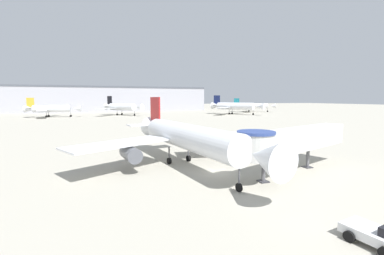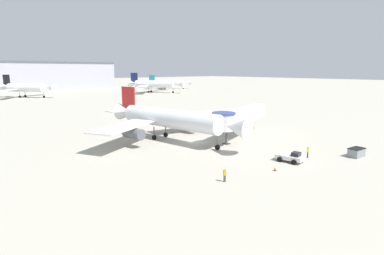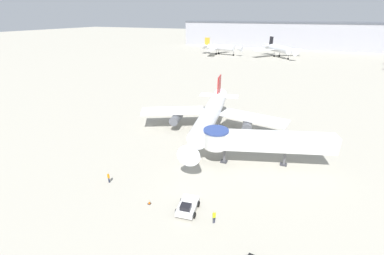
{
  "view_description": "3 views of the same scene",
  "coord_description": "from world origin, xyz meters",
  "px_view_note": "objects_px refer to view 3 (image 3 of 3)",
  "views": [
    {
      "loc": [
        -13.65,
        -28.66,
        9.4
      ],
      "look_at": [
        -1.34,
        5.62,
        5.27
      ],
      "focal_mm": 24.0,
      "sensor_mm": 36.0,
      "label": 1
    },
    {
      "loc": [
        -35.38,
        -40.44,
        13.18
      ],
      "look_at": [
        -1.78,
        -1.43,
        3.18
      ],
      "focal_mm": 28.0,
      "sensor_mm": 36.0,
      "label": 2
    },
    {
      "loc": [
        13.6,
        -41.24,
        22.81
      ],
      "look_at": [
        -3.94,
        -1.42,
        3.64
      ],
      "focal_mm": 24.0,
      "sensor_mm": 36.0,
      "label": 3
    }
  ],
  "objects_px": {
    "traffic_cone_apron_front": "(149,202)",
    "main_airplane": "(210,115)",
    "jet_bridge": "(260,141)",
    "background_jet_black_tail": "(279,49)",
    "pushback_tug_white": "(187,206)",
    "ground_crew_wing_walker": "(214,216)",
    "traffic_cone_starboard_wing": "(270,149)",
    "background_jet_gold_tail": "(220,47)",
    "ground_crew_marshaller": "(109,177)"
  },
  "relations": [
    {
      "from": "main_airplane",
      "to": "background_jet_black_tail",
      "type": "height_order",
      "value": "background_jet_black_tail"
    },
    {
      "from": "jet_bridge",
      "to": "ground_crew_wing_walker",
      "type": "bearing_deg",
      "value": -116.4
    },
    {
      "from": "traffic_cone_apron_front",
      "to": "ground_crew_marshaller",
      "type": "bearing_deg",
      "value": 168.6
    },
    {
      "from": "pushback_tug_white",
      "to": "background_jet_gold_tail",
      "type": "height_order",
      "value": "background_jet_gold_tail"
    },
    {
      "from": "jet_bridge",
      "to": "background_jet_gold_tail",
      "type": "relative_size",
      "value": 0.75
    },
    {
      "from": "jet_bridge",
      "to": "main_airplane",
      "type": "bearing_deg",
      "value": 126.67
    },
    {
      "from": "jet_bridge",
      "to": "traffic_cone_apron_front",
      "type": "height_order",
      "value": "jet_bridge"
    },
    {
      "from": "main_airplane",
      "to": "ground_crew_marshaller",
      "type": "bearing_deg",
      "value": -118.84
    },
    {
      "from": "traffic_cone_starboard_wing",
      "to": "background_jet_gold_tail",
      "type": "xyz_separation_m",
      "value": [
        -46.8,
        113.73,
        3.98
      ]
    },
    {
      "from": "traffic_cone_apron_front",
      "to": "ground_crew_marshaller",
      "type": "relative_size",
      "value": 0.4
    },
    {
      "from": "ground_crew_marshaller",
      "to": "background_jet_black_tail",
      "type": "xyz_separation_m",
      "value": [
        8.11,
        137.31,
        3.77
      ]
    },
    {
      "from": "traffic_cone_apron_front",
      "to": "background_jet_black_tail",
      "type": "distance_m",
      "value": 138.99
    },
    {
      "from": "pushback_tug_white",
      "to": "ground_crew_wing_walker",
      "type": "xyz_separation_m",
      "value": [
        3.75,
        -0.61,
        0.32
      ]
    },
    {
      "from": "ground_crew_marshaller",
      "to": "background_jet_black_tail",
      "type": "relative_size",
      "value": 0.06
    },
    {
      "from": "pushback_tug_white",
      "to": "background_jet_black_tail",
      "type": "relative_size",
      "value": 0.15
    },
    {
      "from": "traffic_cone_apron_front",
      "to": "main_airplane",
      "type": "bearing_deg",
      "value": 90.68
    },
    {
      "from": "ground_crew_wing_walker",
      "to": "main_airplane",
      "type": "bearing_deg",
      "value": 67.14
    },
    {
      "from": "main_airplane",
      "to": "background_jet_gold_tail",
      "type": "bearing_deg",
      "value": 97.47
    },
    {
      "from": "pushback_tug_white",
      "to": "background_jet_black_tail",
      "type": "xyz_separation_m",
      "value": [
        -5.03,
        138.08,
        4.03
      ]
    },
    {
      "from": "ground_crew_marshaller",
      "to": "background_jet_gold_tail",
      "type": "xyz_separation_m",
      "value": [
        -26.52,
        133.5,
        3.35
      ]
    },
    {
      "from": "jet_bridge",
      "to": "pushback_tug_white",
      "type": "xyz_separation_m",
      "value": [
        -5.92,
        -15.0,
        -3.53
      ]
    },
    {
      "from": "ground_crew_marshaller",
      "to": "traffic_cone_starboard_wing",
      "type": "bearing_deg",
      "value": 58.04
    },
    {
      "from": "main_airplane",
      "to": "ground_crew_marshaller",
      "type": "height_order",
      "value": "main_airplane"
    },
    {
      "from": "traffic_cone_apron_front",
      "to": "background_jet_black_tail",
      "type": "relative_size",
      "value": 0.02
    },
    {
      "from": "ground_crew_marshaller",
      "to": "ground_crew_wing_walker",
      "type": "bearing_deg",
      "value": 9.1
    },
    {
      "from": "background_jet_gold_tail",
      "to": "jet_bridge",
      "type": "bearing_deg",
      "value": -151.48
    },
    {
      "from": "pushback_tug_white",
      "to": "background_jet_black_tail",
      "type": "height_order",
      "value": "background_jet_black_tail"
    },
    {
      "from": "main_airplane",
      "to": "traffic_cone_apron_front",
      "type": "relative_size",
      "value": 47.14
    },
    {
      "from": "pushback_tug_white",
      "to": "background_jet_gold_tail",
      "type": "bearing_deg",
      "value": 97.62
    },
    {
      "from": "pushback_tug_white",
      "to": "jet_bridge",
      "type": "bearing_deg",
      "value": 59.64
    },
    {
      "from": "jet_bridge",
      "to": "ground_crew_wing_walker",
      "type": "relative_size",
      "value": 11.49
    },
    {
      "from": "main_airplane",
      "to": "background_jet_black_tail",
      "type": "relative_size",
      "value": 1.17
    },
    {
      "from": "main_airplane",
      "to": "background_jet_gold_tail",
      "type": "distance_m",
      "value": 116.53
    },
    {
      "from": "background_jet_black_tail",
      "to": "background_jet_gold_tail",
      "type": "bearing_deg",
      "value": 147.85
    },
    {
      "from": "jet_bridge",
      "to": "background_jet_black_tail",
      "type": "relative_size",
      "value": 0.76
    },
    {
      "from": "traffic_cone_apron_front",
      "to": "ground_crew_wing_walker",
      "type": "height_order",
      "value": "ground_crew_wing_walker"
    },
    {
      "from": "pushback_tug_white",
      "to": "traffic_cone_apron_front",
      "type": "height_order",
      "value": "pushback_tug_white"
    },
    {
      "from": "jet_bridge",
      "to": "ground_crew_wing_walker",
      "type": "height_order",
      "value": "jet_bridge"
    },
    {
      "from": "jet_bridge",
      "to": "pushback_tug_white",
      "type": "distance_m",
      "value": 16.5
    },
    {
      "from": "traffic_cone_starboard_wing",
      "to": "ground_crew_wing_walker",
      "type": "distance_m",
      "value": 21.43
    },
    {
      "from": "traffic_cone_starboard_wing",
      "to": "ground_crew_marshaller",
      "type": "distance_m",
      "value": 28.33
    },
    {
      "from": "pushback_tug_white",
      "to": "ground_crew_wing_walker",
      "type": "bearing_deg",
      "value": -18.01
    },
    {
      "from": "pushback_tug_white",
      "to": "traffic_cone_starboard_wing",
      "type": "height_order",
      "value": "pushback_tug_white"
    },
    {
      "from": "pushback_tug_white",
      "to": "traffic_cone_apron_front",
      "type": "relative_size",
      "value": 6.15
    },
    {
      "from": "main_airplane",
      "to": "traffic_cone_starboard_wing",
      "type": "xyz_separation_m",
      "value": [
        12.57,
        -2.34,
        -3.75
      ]
    },
    {
      "from": "traffic_cone_apron_front",
      "to": "background_jet_gold_tail",
      "type": "bearing_deg",
      "value": 104.33
    },
    {
      "from": "main_airplane",
      "to": "background_jet_gold_tail",
      "type": "xyz_separation_m",
      "value": [
        -34.23,
        111.39,
        0.23
      ]
    },
    {
      "from": "ground_crew_marshaller",
      "to": "background_jet_black_tail",
      "type": "height_order",
      "value": "background_jet_black_tail"
    },
    {
      "from": "jet_bridge",
      "to": "traffic_cone_starboard_wing",
      "type": "xyz_separation_m",
      "value": [
        1.23,
        5.55,
        -3.9
      ]
    },
    {
      "from": "background_jet_black_tail",
      "to": "ground_crew_wing_walker",
      "type": "bearing_deg",
      "value": -124.8
    }
  ]
}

